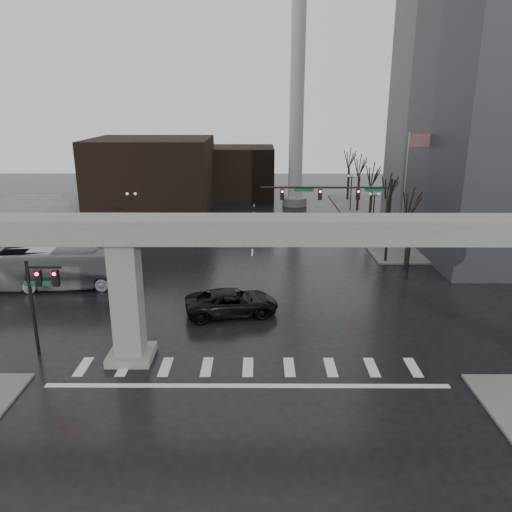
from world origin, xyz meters
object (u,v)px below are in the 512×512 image
object	(u,v)px
signal_mast_arm	(349,202)
pickup_truck	(232,302)
city_bus	(63,267)
far_car	(201,232)

from	to	relation	value
signal_mast_arm	pickup_truck	size ratio (longest dim) A/B	1.82
signal_mast_arm	city_bus	world-z (taller)	signal_mast_arm
signal_mast_arm	city_bus	bearing A→B (deg)	-164.45
far_car	pickup_truck	bearing A→B (deg)	-89.12
pickup_truck	far_car	xyz separation A→B (m)	(-4.47, 20.71, -0.13)
signal_mast_arm	far_car	bearing A→B (deg)	150.27
pickup_truck	city_bus	size ratio (longest dim) A/B	0.54
signal_mast_arm	pickup_truck	world-z (taller)	signal_mast_arm
signal_mast_arm	pickup_truck	bearing A→B (deg)	-129.98
signal_mast_arm	city_bus	size ratio (longest dim) A/B	0.98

